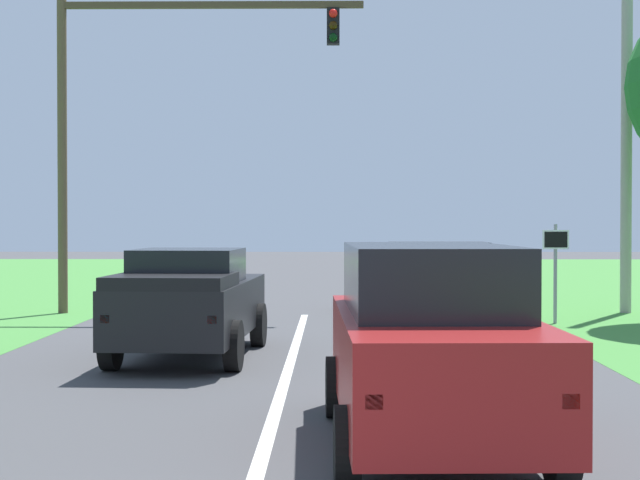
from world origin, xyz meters
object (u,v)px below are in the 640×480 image
(keep_moving_sign, at_px, (556,260))
(utility_pole_right, at_px, (626,147))
(crossing_suv_far, at_px, (432,275))
(pickup_truck_lead, at_px, (190,301))
(traffic_light, at_px, (138,96))
(red_suv_near, at_px, (430,342))

(keep_moving_sign, height_order, utility_pole_right, utility_pole_right)
(crossing_suv_far, relative_size, utility_pole_right, 0.50)
(keep_moving_sign, xyz_separation_m, utility_pole_right, (2.39, 2.66, 2.76))
(pickup_truck_lead, bearing_deg, traffic_light, 107.09)
(pickup_truck_lead, distance_m, keep_moving_sign, 9.49)
(red_suv_near, xyz_separation_m, crossing_suv_far, (1.56, 15.32, -0.13))
(traffic_light, xyz_separation_m, keep_moving_sign, (10.02, -2.37, -4.06))
(traffic_light, bearing_deg, red_suv_near, -67.77)
(red_suv_near, height_order, traffic_light, traffic_light)
(traffic_light, bearing_deg, keep_moving_sign, -13.32)
(red_suv_near, bearing_deg, utility_pole_right, 66.51)
(pickup_truck_lead, distance_m, traffic_light, 9.65)
(keep_moving_sign, xyz_separation_m, crossing_suv_far, (-2.50, 3.12, -0.51))
(crossing_suv_far, bearing_deg, traffic_light, -174.27)
(pickup_truck_lead, height_order, crossing_suv_far, pickup_truck_lead)
(pickup_truck_lead, xyz_separation_m, traffic_light, (-2.50, 8.14, 4.54))
(crossing_suv_far, bearing_deg, utility_pole_right, -5.41)
(red_suv_near, relative_size, keep_moving_sign, 2.22)
(keep_moving_sign, distance_m, utility_pole_right, 4.52)
(pickup_truck_lead, height_order, utility_pole_right, utility_pole_right)
(keep_moving_sign, bearing_deg, pickup_truck_lead, -142.46)
(pickup_truck_lead, height_order, traffic_light, traffic_light)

